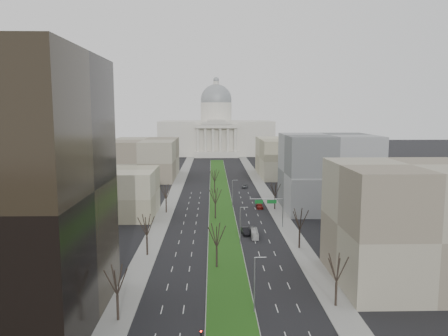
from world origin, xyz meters
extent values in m
plane|color=black|center=(0.00, 120.00, 0.00)|extent=(600.00, 600.00, 0.00)
cube|color=#999993|center=(0.00, 119.00, 0.07)|extent=(8.00, 222.00, 0.15)
cube|color=#244B14|center=(0.00, 119.00, 0.17)|extent=(7.70, 221.70, 0.06)
cube|color=gray|center=(-17.50, 95.00, 0.07)|extent=(5.00, 330.00, 0.15)
cube|color=gray|center=(17.50, 95.00, 0.07)|extent=(5.00, 330.00, 0.15)
cube|color=beige|center=(0.00, 270.00, 12.00)|extent=(80.00, 40.00, 24.00)
cube|color=beige|center=(0.00, 247.00, 2.00)|extent=(30.00, 6.00, 4.00)
cube|color=beige|center=(0.00, 247.00, 21.00)|extent=(28.00, 5.00, 2.50)
cube|color=beige|center=(0.00, 247.00, 23.00)|extent=(20.00, 5.00, 1.80)
cube|color=beige|center=(0.00, 247.00, 24.60)|extent=(12.00, 5.00, 1.60)
cylinder|color=beige|center=(0.00, 270.00, 30.00)|extent=(22.00, 22.00, 14.00)
sphere|color=gray|center=(0.00, 270.00, 39.00)|extent=(22.00, 22.00, 22.00)
cylinder|color=beige|center=(0.00, 270.00, 50.00)|extent=(4.00, 4.00, 4.00)
sphere|color=gray|center=(0.00, 270.00, 53.00)|extent=(4.00, 4.00, 4.00)
cylinder|color=beige|center=(-12.50, 247.00, 12.00)|extent=(2.00, 2.00, 16.00)
cylinder|color=beige|center=(-7.50, 247.00, 12.00)|extent=(2.00, 2.00, 16.00)
cylinder|color=beige|center=(-2.50, 247.00, 12.00)|extent=(2.00, 2.00, 16.00)
cylinder|color=beige|center=(2.50, 247.00, 12.00)|extent=(2.00, 2.00, 16.00)
cylinder|color=beige|center=(7.50, 247.00, 12.00)|extent=(2.00, 2.00, 16.00)
cylinder|color=beige|center=(12.50, 247.00, 12.00)|extent=(2.00, 2.00, 16.00)
cube|color=tan|center=(-33.00, 85.00, 7.00)|extent=(26.00, 22.00, 14.00)
cube|color=gray|center=(33.00, 32.00, 11.00)|extent=(26.00, 24.00, 22.00)
cube|color=slate|center=(34.00, 92.00, 12.00)|extent=(28.00, 26.00, 24.00)
cube|color=gray|center=(-35.00, 160.00, 9.00)|extent=(30.00, 40.00, 18.00)
cube|color=tan|center=(35.00, 165.00, 9.00)|extent=(30.00, 40.00, 18.00)
cylinder|color=black|center=(-17.20, 18.00, 2.04)|extent=(0.40, 0.40, 4.08)
cylinder|color=black|center=(-17.20, 48.00, 2.16)|extent=(0.40, 0.40, 4.32)
cylinder|color=black|center=(-17.20, 88.00, 2.11)|extent=(0.40, 0.40, 4.22)
cylinder|color=black|center=(17.20, 22.00, 2.06)|extent=(0.40, 0.40, 4.13)
cylinder|color=black|center=(17.20, 52.00, 2.21)|extent=(0.40, 0.40, 4.42)
cylinder|color=black|center=(17.20, 92.00, 2.02)|extent=(0.40, 0.40, 4.03)
cylinder|color=black|center=(-2.00, 40.00, 2.16)|extent=(0.40, 0.40, 4.32)
cylinder|color=black|center=(-2.00, 80.00, 2.16)|extent=(0.40, 0.40, 4.32)
cylinder|color=black|center=(-2.00, 120.00, 2.16)|extent=(0.40, 0.40, 4.32)
cylinder|color=gray|center=(3.70, 20.00, 4.50)|extent=(0.20, 0.20, 9.00)
cylinder|color=gray|center=(4.60, 20.00, 9.10)|extent=(1.80, 0.12, 0.12)
cylinder|color=gray|center=(3.70, 55.00, 4.50)|extent=(0.20, 0.20, 9.00)
cylinder|color=gray|center=(4.60, 55.00, 9.10)|extent=(1.80, 0.12, 0.12)
cylinder|color=gray|center=(3.70, 95.00, 4.50)|extent=(0.20, 0.20, 9.00)
cylinder|color=gray|center=(4.60, 95.00, 9.10)|extent=(1.80, 0.12, 0.12)
cube|color=black|center=(-4.30, 6.82, 3.80)|extent=(0.32, 0.22, 1.00)
cylinder|color=#FF0C05|center=(-4.30, 6.70, 4.15)|extent=(0.22, 0.06, 0.22)
cylinder|color=gray|center=(16.20, 70.00, 4.00)|extent=(0.24, 0.24, 8.00)
cylinder|color=gray|center=(11.70, 70.00, 8.00)|extent=(9.00, 0.18, 0.18)
cube|color=#0C591E|center=(13.20, 70.08, 7.20)|extent=(2.60, 0.08, 1.00)
cube|color=#0C591E|center=(9.70, 70.08, 7.20)|extent=(2.20, 0.08, 1.00)
imported|color=#44454B|center=(7.77, 65.23, 0.84)|extent=(2.01, 4.94, 1.68)
imported|color=black|center=(5.62, 63.93, 0.86)|extent=(2.38, 5.38, 1.72)
imported|color=maroon|center=(12.47, 93.73, 0.75)|extent=(2.13, 5.15, 1.49)
imported|color=#494C51|center=(10.44, 131.61, 0.64)|extent=(2.69, 4.85, 1.29)
imported|color=silver|center=(7.70, 61.06, 0.98)|extent=(1.85, 7.08, 1.96)
camera|label=1|loc=(-2.79, -44.95, 31.73)|focal=35.00mm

